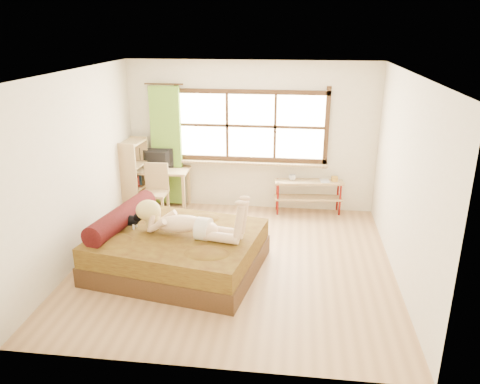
# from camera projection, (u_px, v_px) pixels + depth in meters

# --- Properties ---
(floor) EXTENTS (4.50, 4.50, 0.00)m
(floor) POSITION_uv_depth(u_px,v_px,m) (235.00, 262.00, 6.83)
(floor) COLOR #9E754C
(floor) RESTS_ON ground
(ceiling) EXTENTS (4.50, 4.50, 0.00)m
(ceiling) POSITION_uv_depth(u_px,v_px,m) (234.00, 72.00, 5.92)
(ceiling) COLOR white
(ceiling) RESTS_ON wall_back
(wall_back) EXTENTS (4.50, 0.00, 4.50)m
(wall_back) POSITION_uv_depth(u_px,v_px,m) (251.00, 137.00, 8.47)
(wall_back) COLOR silver
(wall_back) RESTS_ON floor
(wall_front) EXTENTS (4.50, 0.00, 4.50)m
(wall_front) POSITION_uv_depth(u_px,v_px,m) (201.00, 248.00, 4.27)
(wall_front) COLOR silver
(wall_front) RESTS_ON floor
(wall_left) EXTENTS (0.00, 4.50, 4.50)m
(wall_left) POSITION_uv_depth(u_px,v_px,m) (78.00, 168.00, 6.63)
(wall_left) COLOR silver
(wall_left) RESTS_ON floor
(wall_right) EXTENTS (0.00, 4.50, 4.50)m
(wall_right) POSITION_uv_depth(u_px,v_px,m) (405.00, 180.00, 6.11)
(wall_right) COLOR silver
(wall_right) RESTS_ON floor
(window) EXTENTS (2.80, 0.16, 1.46)m
(window) POSITION_uv_depth(u_px,v_px,m) (251.00, 129.00, 8.39)
(window) COLOR #FFEDBF
(window) RESTS_ON wall_back
(curtain) EXTENTS (0.55, 0.10, 2.20)m
(curtain) POSITION_uv_depth(u_px,v_px,m) (167.00, 147.00, 8.61)
(curtain) COLOR #5F9227
(curtain) RESTS_ON wall_back
(bed) EXTENTS (2.49, 2.13, 0.84)m
(bed) POSITION_uv_depth(u_px,v_px,m) (175.00, 249.00, 6.57)
(bed) COLOR #2E210D
(bed) RESTS_ON floor
(woman) EXTENTS (1.60, 0.71, 0.66)m
(woman) POSITION_uv_depth(u_px,v_px,m) (186.00, 213.00, 6.29)
(woman) COLOR beige
(woman) RESTS_ON bed
(kitten) EXTENTS (0.35, 0.19, 0.27)m
(kitten) POSITION_uv_depth(u_px,v_px,m) (129.00, 219.00, 6.60)
(kitten) COLOR black
(kitten) RESTS_ON bed
(desk) EXTENTS (1.24, 0.58, 0.77)m
(desk) POSITION_uv_depth(u_px,v_px,m) (156.00, 174.00, 8.63)
(desk) COLOR #A7835A
(desk) RESTS_ON floor
(monitor) EXTENTS (0.63, 0.09, 0.36)m
(monitor) POSITION_uv_depth(u_px,v_px,m) (156.00, 159.00, 8.58)
(monitor) COLOR black
(monitor) RESTS_ON desk
(chair) EXTENTS (0.44, 0.44, 0.96)m
(chair) POSITION_uv_depth(u_px,v_px,m) (156.00, 187.00, 8.32)
(chair) COLOR #A7835A
(chair) RESTS_ON floor
(pipe_shelf) EXTENTS (1.25, 0.43, 0.69)m
(pipe_shelf) POSITION_uv_depth(u_px,v_px,m) (309.00, 189.00, 8.49)
(pipe_shelf) COLOR #A7835A
(pipe_shelf) RESTS_ON floor
(cup) EXTENTS (0.14, 0.14, 0.10)m
(cup) POSITION_uv_depth(u_px,v_px,m) (292.00, 178.00, 8.45)
(cup) COLOR gray
(cup) RESTS_ON pipe_shelf
(book) EXTENTS (0.18, 0.24, 0.02)m
(book) POSITION_uv_depth(u_px,v_px,m) (320.00, 181.00, 8.41)
(book) COLOR gray
(book) RESTS_ON pipe_shelf
(bookshelf) EXTENTS (0.38, 0.61, 1.33)m
(bookshelf) POSITION_uv_depth(u_px,v_px,m) (135.00, 176.00, 8.52)
(bookshelf) COLOR #A7835A
(bookshelf) RESTS_ON floor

